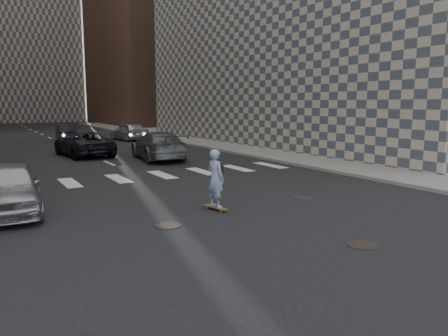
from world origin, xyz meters
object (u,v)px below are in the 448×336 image
object	(u,v)px
traffic_car_c	(84,144)
traffic_car_e	(66,133)
silver_sedan	(8,188)
traffic_car_b	(158,145)
skateboarder	(216,178)
traffic_car_d	(129,131)

from	to	relation	value
traffic_car_c	traffic_car_e	xyz separation A→B (m)	(1.14, 11.70, -0.06)
silver_sedan	traffic_car_e	size ratio (longest dim) A/B	1.07
silver_sedan	traffic_car_e	distance (m)	25.66
traffic_car_b	traffic_car_e	bearing A→B (deg)	-75.12
skateboarder	traffic_car_b	world-z (taller)	skateboarder
skateboarder	traffic_car_d	xyz separation A→B (m)	(5.56, 25.39, -0.18)
traffic_car_c	traffic_car_e	size ratio (longest dim) A/B	1.28
traffic_car_b	traffic_car_d	xyz separation A→B (m)	(2.59, 13.27, -0.01)
silver_sedan	traffic_car_e	world-z (taller)	silver_sedan
silver_sedan	traffic_car_b	bearing A→B (deg)	53.36
skateboarder	traffic_car_d	bearing A→B (deg)	65.81
silver_sedan	skateboarder	bearing A→B (deg)	-21.58
traffic_car_b	traffic_car_d	distance (m)	13.52
silver_sedan	traffic_car_c	distance (m)	14.14
traffic_car_e	skateboarder	bearing A→B (deg)	93.45
silver_sedan	traffic_car_c	world-z (taller)	silver_sedan
traffic_car_c	traffic_car_d	size ratio (longest dim) A/B	1.15
traffic_car_b	traffic_car_e	xyz separation A→B (m)	(-2.18, 15.50, -0.12)
skateboarder	traffic_car_c	bearing A→B (deg)	79.43
skateboarder	silver_sedan	xyz separation A→B (m)	(-5.42, 2.73, -0.22)
skateboarder	traffic_car_e	bearing A→B (deg)	76.53
silver_sedan	traffic_car_d	size ratio (longest dim) A/B	0.95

